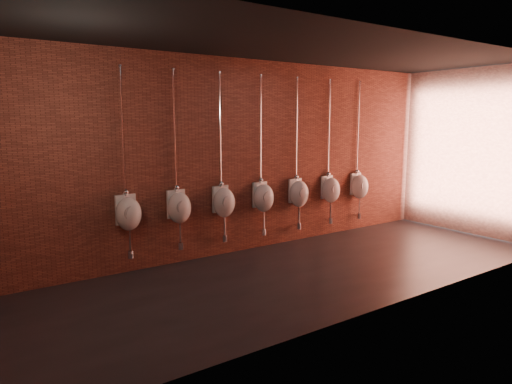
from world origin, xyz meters
TOP-DOWN VIEW (x-y plane):
  - ground at (0.00, 0.00)m, footprint 8.50×8.50m
  - room_shell at (0.00, 0.00)m, footprint 8.54×3.04m
  - urinal_0 at (-2.09, 1.37)m, footprint 0.41×0.37m
  - urinal_1 at (-1.31, 1.37)m, footprint 0.41×0.37m
  - urinal_2 at (-0.52, 1.37)m, footprint 0.41×0.37m
  - urinal_3 at (0.26, 1.37)m, footprint 0.41×0.37m
  - urinal_4 at (1.05, 1.37)m, footprint 0.41×0.37m
  - urinal_5 at (1.84, 1.37)m, footprint 0.41×0.37m
  - urinal_6 at (2.62, 1.37)m, footprint 0.41×0.37m

SIDE VIEW (x-z plane):
  - ground at x=0.00m, z-range 0.00..0.00m
  - urinal_0 at x=-2.09m, z-range -0.45..2.27m
  - urinal_1 at x=-1.31m, z-range -0.45..2.27m
  - urinal_2 at x=-0.52m, z-range -0.45..2.27m
  - urinal_3 at x=0.26m, z-range -0.45..2.27m
  - urinal_4 at x=1.05m, z-range -0.45..2.27m
  - urinal_5 at x=1.84m, z-range -0.45..2.27m
  - urinal_6 at x=2.62m, z-range -0.45..2.27m
  - room_shell at x=0.00m, z-range 0.40..3.62m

